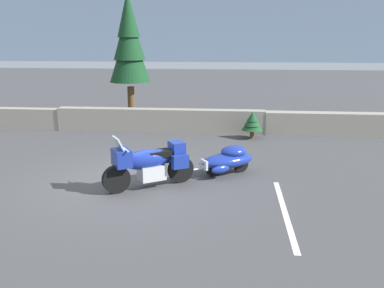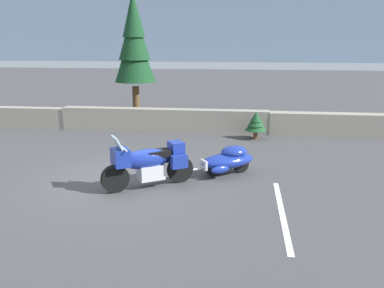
# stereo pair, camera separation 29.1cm
# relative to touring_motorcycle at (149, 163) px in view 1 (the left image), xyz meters

# --- Properties ---
(ground_plane) EXTENTS (80.00, 80.00, 0.00)m
(ground_plane) POSITION_rel_touring_motorcycle_xyz_m (-0.80, 0.33, -0.62)
(ground_plane) COLOR #424244
(stone_guard_wall) EXTENTS (24.00, 0.57, 0.88)m
(stone_guard_wall) POSITION_rel_touring_motorcycle_xyz_m (-0.16, 6.19, -0.20)
(stone_guard_wall) COLOR gray
(stone_guard_wall) RESTS_ON ground
(distant_ridgeline) EXTENTS (240.00, 80.00, 16.00)m
(distant_ridgeline) POSITION_rel_touring_motorcycle_xyz_m (-0.80, 96.15, 7.38)
(distant_ridgeline) COLOR #7F93AD
(distant_ridgeline) RESTS_ON ground
(touring_motorcycle) EXTENTS (2.02, 1.47, 1.33)m
(touring_motorcycle) POSITION_rel_touring_motorcycle_xyz_m (0.00, 0.00, 0.00)
(touring_motorcycle) COLOR black
(touring_motorcycle) RESTS_ON ground
(car_shaped_trailer) EXTENTS (2.05, 1.49, 0.76)m
(car_shaped_trailer) POSITION_rel_touring_motorcycle_xyz_m (1.87, 1.20, -0.21)
(car_shaped_trailer) COLOR black
(car_shaped_trailer) RESTS_ON ground
(pine_tree_tall) EXTENTS (1.67, 1.67, 5.39)m
(pine_tree_tall) POSITION_rel_touring_motorcycle_xyz_m (-2.28, 7.61, 2.75)
(pine_tree_tall) COLOR brown
(pine_tree_tall) RESTS_ON ground
(pine_sapling_near) EXTENTS (0.76, 0.76, 0.97)m
(pine_sapling_near) POSITION_rel_touring_motorcycle_xyz_m (2.68, 5.34, -0.02)
(pine_sapling_near) COLOR brown
(pine_sapling_near) RESTS_ON ground
(parking_stripe_marker) EXTENTS (0.12, 3.60, 0.01)m
(parking_stripe_marker) POSITION_rel_touring_motorcycle_xyz_m (3.08, -1.17, -0.62)
(parking_stripe_marker) COLOR silver
(parking_stripe_marker) RESTS_ON ground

